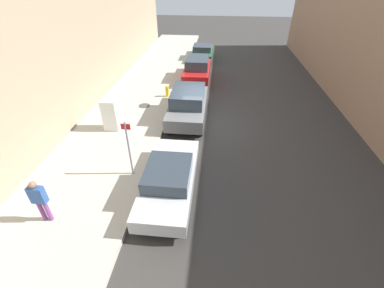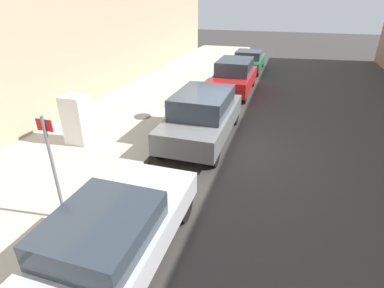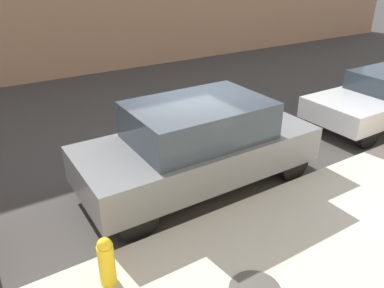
# 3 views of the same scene
# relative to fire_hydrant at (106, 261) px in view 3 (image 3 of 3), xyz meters

# --- Properties ---
(ground_plane) EXTENTS (80.00, 80.00, 0.00)m
(ground_plane) POSITION_rel_fire_hydrant_xyz_m (2.54, -2.97, -0.56)
(ground_plane) COLOR #383533
(sidewalk_slab) EXTENTS (4.79, 44.00, 0.18)m
(sidewalk_slab) POSITION_rel_fire_hydrant_xyz_m (-1.85, -2.97, -0.47)
(sidewalk_slab) COLOR #B2ADA0
(sidewalk_slab) RESTS_ON ground
(fire_hydrant) EXTENTS (0.22, 0.22, 0.75)m
(fire_hydrant) POSITION_rel_fire_hydrant_xyz_m (0.00, 0.00, 0.00)
(fire_hydrant) COLOR gold
(fire_hydrant) RESTS_ON sidewalk_slab
(parked_sedan_silver) EXTENTS (1.82, 4.62, 1.42)m
(parked_sedan_silver) POSITION_rel_fire_hydrant_xyz_m (1.69, -8.64, 0.19)
(parked_sedan_silver) COLOR silver
(parked_sedan_silver) RESTS_ON ground
(parked_suv_gray) EXTENTS (1.99, 4.71, 1.75)m
(parked_suv_gray) POSITION_rel_fire_hydrant_xyz_m (1.69, -2.55, 0.34)
(parked_suv_gray) COLOR slate
(parked_suv_gray) RESTS_ON ground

